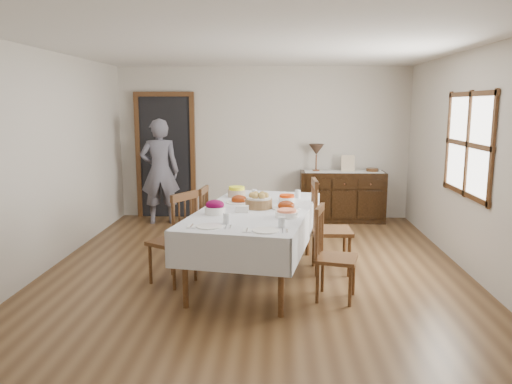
{
  "coord_description": "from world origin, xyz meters",
  "views": [
    {
      "loc": [
        0.25,
        -5.64,
        1.96
      ],
      "look_at": [
        0.0,
        0.1,
        0.95
      ],
      "focal_mm": 35.0,
      "sensor_mm": 36.0,
      "label": 1
    }
  ],
  "objects_px": {
    "dining_table": "(256,217)",
    "chair_left_far": "(194,225)",
    "chair_left_near": "(176,237)",
    "sideboard": "(342,196)",
    "chair_right_near": "(332,253)",
    "person": "(160,168)",
    "table_lamp": "(316,150)",
    "chair_right_far": "(327,225)"
  },
  "relations": [
    {
      "from": "dining_table",
      "to": "chair_left_far",
      "type": "relative_size",
      "value": 2.62
    },
    {
      "from": "chair_left_near",
      "to": "sideboard",
      "type": "height_order",
      "value": "chair_left_near"
    },
    {
      "from": "chair_left_near",
      "to": "chair_right_near",
      "type": "height_order",
      "value": "chair_left_near"
    },
    {
      "from": "chair_left_near",
      "to": "sideboard",
      "type": "distance_m",
      "value": 3.81
    },
    {
      "from": "chair_left_far",
      "to": "person",
      "type": "distance_m",
      "value": 2.33
    },
    {
      "from": "chair_right_near",
      "to": "person",
      "type": "relative_size",
      "value": 0.52
    },
    {
      "from": "chair_left_near",
      "to": "table_lamp",
      "type": "xyz_separation_m",
      "value": [
        1.76,
        3.14,
        0.68
      ]
    },
    {
      "from": "chair_left_near",
      "to": "table_lamp",
      "type": "height_order",
      "value": "table_lamp"
    },
    {
      "from": "dining_table",
      "to": "chair_left_near",
      "type": "bearing_deg",
      "value": -155.15
    },
    {
      "from": "dining_table",
      "to": "person",
      "type": "xyz_separation_m",
      "value": [
        -1.7,
        2.62,
        0.22
      ]
    },
    {
      "from": "person",
      "to": "chair_left_near",
      "type": "bearing_deg",
      "value": 96.66
    },
    {
      "from": "chair_left_far",
      "to": "chair_right_near",
      "type": "bearing_deg",
      "value": 59.94
    },
    {
      "from": "dining_table",
      "to": "chair_left_near",
      "type": "relative_size",
      "value": 2.43
    },
    {
      "from": "chair_left_near",
      "to": "chair_right_near",
      "type": "distance_m",
      "value": 1.7
    },
    {
      "from": "chair_right_far",
      "to": "person",
      "type": "xyz_separation_m",
      "value": [
        -2.53,
        2.36,
        0.37
      ]
    },
    {
      "from": "dining_table",
      "to": "chair_left_near",
      "type": "height_order",
      "value": "chair_left_near"
    },
    {
      "from": "chair_right_near",
      "to": "table_lamp",
      "type": "xyz_separation_m",
      "value": [
        0.1,
        3.52,
        0.72
      ]
    },
    {
      "from": "chair_left_far",
      "to": "sideboard",
      "type": "height_order",
      "value": "chair_left_far"
    },
    {
      "from": "person",
      "to": "table_lamp",
      "type": "relative_size",
      "value": 4.03
    },
    {
      "from": "chair_right_near",
      "to": "sideboard",
      "type": "xyz_separation_m",
      "value": [
        0.55,
        3.48,
        -0.06
      ]
    },
    {
      "from": "table_lamp",
      "to": "chair_right_far",
      "type": "bearing_deg",
      "value": -91.46
    },
    {
      "from": "chair_left_near",
      "to": "chair_right_near",
      "type": "relative_size",
      "value": 1.08
    },
    {
      "from": "dining_table",
      "to": "person",
      "type": "distance_m",
      "value": 3.13
    },
    {
      "from": "chair_left_near",
      "to": "chair_left_far",
      "type": "relative_size",
      "value": 1.08
    },
    {
      "from": "chair_left_far",
      "to": "chair_right_near",
      "type": "xyz_separation_m",
      "value": [
        1.58,
        -1.11,
        -0.0
      ]
    },
    {
      "from": "chair_right_far",
      "to": "sideboard",
      "type": "bearing_deg",
      "value": -12.3
    },
    {
      "from": "sideboard",
      "to": "table_lamp",
      "type": "bearing_deg",
      "value": 175.66
    },
    {
      "from": "chair_left_near",
      "to": "chair_right_near",
      "type": "bearing_deg",
      "value": 108.11
    },
    {
      "from": "chair_left_near",
      "to": "sideboard",
      "type": "bearing_deg",
      "value": 175.42
    },
    {
      "from": "dining_table",
      "to": "chair_left_near",
      "type": "distance_m",
      "value": 0.91
    },
    {
      "from": "person",
      "to": "table_lamp",
      "type": "distance_m",
      "value": 2.63
    },
    {
      "from": "chair_left_near",
      "to": "chair_left_far",
      "type": "xyz_separation_m",
      "value": [
        0.08,
        0.74,
        -0.04
      ]
    },
    {
      "from": "chair_right_near",
      "to": "table_lamp",
      "type": "height_order",
      "value": "table_lamp"
    },
    {
      "from": "dining_table",
      "to": "chair_right_near",
      "type": "height_order",
      "value": "chair_right_near"
    },
    {
      "from": "chair_right_near",
      "to": "chair_right_far",
      "type": "xyz_separation_m",
      "value": [
        0.03,
        0.85,
        0.07
      ]
    },
    {
      "from": "chair_left_near",
      "to": "sideboard",
      "type": "relative_size",
      "value": 0.73
    },
    {
      "from": "chair_right_far",
      "to": "chair_left_near",
      "type": "bearing_deg",
      "value": 104.51
    },
    {
      "from": "chair_right_near",
      "to": "table_lamp",
      "type": "distance_m",
      "value": 3.59
    },
    {
      "from": "person",
      "to": "dining_table",
      "type": "bearing_deg",
      "value": 113.32
    },
    {
      "from": "dining_table",
      "to": "chair_left_near",
      "type": "xyz_separation_m",
      "value": [
        -0.87,
        -0.22,
        -0.19
      ]
    },
    {
      "from": "sideboard",
      "to": "person",
      "type": "xyz_separation_m",
      "value": [
        -3.04,
        -0.27,
        0.5
      ]
    },
    {
      "from": "sideboard",
      "to": "table_lamp",
      "type": "xyz_separation_m",
      "value": [
        -0.45,
        0.03,
        0.78
      ]
    }
  ]
}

